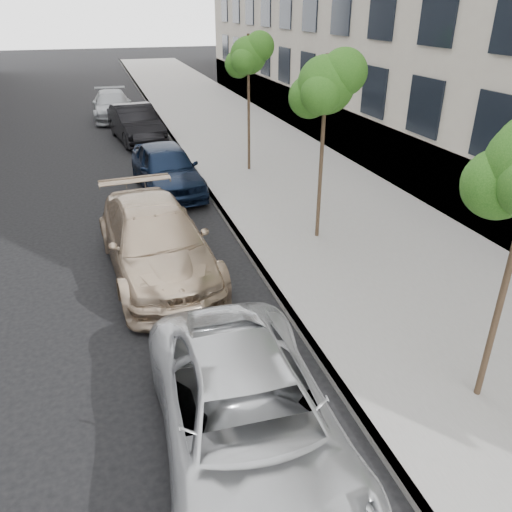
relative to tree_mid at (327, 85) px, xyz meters
name	(u,v)px	position (x,y,z in m)	size (l,w,h in m)	color
sidewalk	(219,120)	(1.07, 16.00, -4.01)	(6.40, 72.00, 0.14)	gray
curb	(163,124)	(-2.05, 16.00, -4.01)	(0.15, 72.00, 0.14)	#9E9B93
tree_mid	(327,85)	(0.00, 0.00, 0.00)	(1.72, 1.52, 4.79)	#38281C
tree_far	(249,56)	(0.00, 6.50, 0.12)	(1.64, 1.44, 4.88)	#38281C
minivan	(249,419)	(-3.91, -6.51, -3.35)	(2.39, 5.19, 1.44)	#BBBDC0
suv	(156,241)	(-4.40, -0.52, -3.26)	(2.28, 5.60, 1.63)	tan
sedan_blue	(166,168)	(-3.33, 5.26, -3.27)	(1.91, 4.76, 1.62)	black
sedan_black	(136,124)	(-3.68, 12.79, -3.25)	(1.74, 4.98, 1.64)	black
sedan_rear	(112,105)	(-4.47, 18.45, -3.33)	(2.09, 5.13, 1.49)	gray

